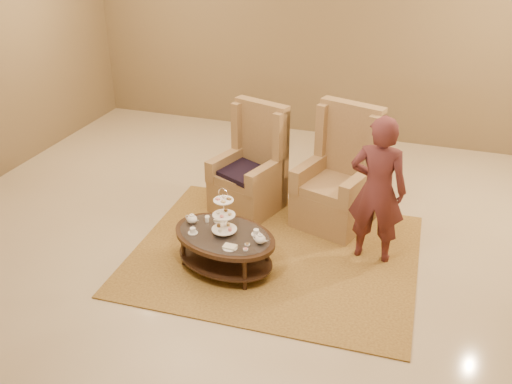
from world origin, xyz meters
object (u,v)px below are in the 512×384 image
(armchair_right, at_px, (339,185))
(person, at_px, (377,190))
(armchair_left, at_px, (252,175))
(tea_table, at_px, (225,240))

(armchair_right, xyz_separation_m, person, (0.50, -0.64, 0.33))
(armchair_left, relative_size, armchair_right, 0.93)
(tea_table, xyz_separation_m, person, (1.39, 0.69, 0.46))
(armchair_right, relative_size, person, 0.88)
(tea_table, xyz_separation_m, armchair_right, (0.89, 1.33, 0.13))
(armchair_right, bearing_deg, tea_table, -106.52)
(armchair_right, bearing_deg, person, -34.87)
(armchair_left, height_order, armchair_right, armchair_right)
(tea_table, bearing_deg, armchair_right, 71.28)
(armchair_right, distance_m, person, 0.88)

